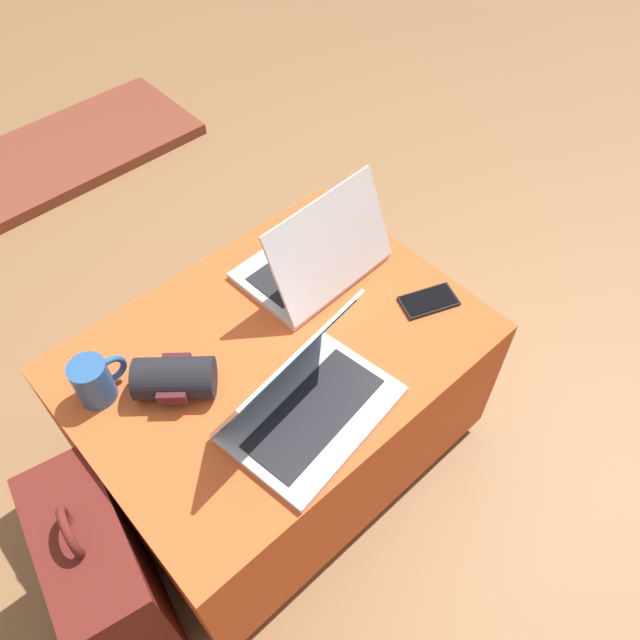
% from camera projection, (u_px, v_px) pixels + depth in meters
% --- Properties ---
extents(ground_plane, '(14.00, 14.00, 0.00)m').
position_uv_depth(ground_plane, '(284.00, 445.00, 1.73)').
color(ground_plane, olive).
extents(ottoman, '(0.88, 0.65, 0.47)m').
position_uv_depth(ottoman, '(280.00, 401.00, 1.55)').
color(ottoman, maroon).
rests_on(ottoman, ground_plane).
extents(laptop_near, '(0.37, 0.28, 0.23)m').
position_uv_depth(laptop_near, '(303.00, 397.00, 1.23)').
color(laptop_near, silver).
rests_on(laptop_near, ottoman).
extents(laptop_far, '(0.34, 0.25, 0.23)m').
position_uv_depth(laptop_far, '(317.00, 258.00, 1.47)').
color(laptop_far, silver).
rests_on(laptop_far, ottoman).
extents(cell_phone, '(0.15, 0.11, 0.01)m').
position_uv_depth(cell_phone, '(429.00, 301.00, 1.44)').
color(cell_phone, black).
rests_on(cell_phone, ottoman).
extents(backpack, '(0.25, 0.37, 0.52)m').
position_uv_depth(backpack, '(104.00, 578.00, 1.30)').
color(backpack, '#5B1E19').
rests_on(backpack, ground_plane).
extents(wrist_brace, '(0.18, 0.17, 0.09)m').
position_uv_depth(wrist_brace, '(175.00, 378.00, 1.26)').
color(wrist_brace, black).
rests_on(wrist_brace, ottoman).
extents(coffee_mug, '(0.12, 0.08, 0.10)m').
position_uv_depth(coffee_mug, '(95.00, 380.00, 1.25)').
color(coffee_mug, '#285693').
rests_on(coffee_mug, ottoman).
extents(fireplace_hearth, '(1.40, 0.50, 0.04)m').
position_uv_depth(fireplace_hearth, '(23.00, 172.00, 2.44)').
color(fireplace_hearth, brown).
rests_on(fireplace_hearth, ground_plane).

